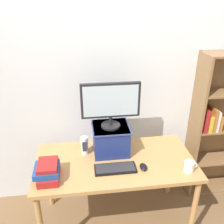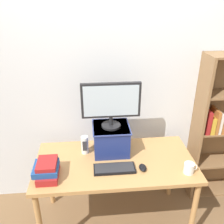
{
  "view_description": "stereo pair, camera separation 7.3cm",
  "coord_description": "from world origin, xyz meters",
  "px_view_note": "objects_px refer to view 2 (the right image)",
  "views": [
    {
      "loc": [
        -0.28,
        -1.86,
        2.2
      ],
      "look_at": [
        -0.02,
        0.07,
        1.25
      ],
      "focal_mm": 40.0,
      "sensor_mm": 36.0,
      "label": 1
    },
    {
      "loc": [
        -0.21,
        -1.87,
        2.2
      ],
      "look_at": [
        -0.02,
        0.07,
        1.25
      ],
      "focal_mm": 40.0,
      "sensor_mm": 36.0,
      "label": 2
    }
  ],
  "objects_px": {
    "computer_monitor": "(111,103)",
    "riser_box": "(111,138)",
    "keyboard": "(114,169)",
    "book_stack": "(47,170)",
    "desk": "(115,168)",
    "coffee_mug": "(189,168)",
    "desk_speaker": "(85,145)",
    "bookshelf_unit": "(224,127)",
    "computer_mouse": "(143,168)"
  },
  "relations": [
    {
      "from": "desk",
      "to": "computer_mouse",
      "type": "height_order",
      "value": "computer_mouse"
    },
    {
      "from": "bookshelf_unit",
      "to": "keyboard",
      "type": "height_order",
      "value": "bookshelf_unit"
    },
    {
      "from": "book_stack",
      "to": "coffee_mug",
      "type": "bearing_deg",
      "value": -3.12
    },
    {
      "from": "keyboard",
      "to": "desk_speaker",
      "type": "distance_m",
      "value": 0.39
    },
    {
      "from": "bookshelf_unit",
      "to": "book_stack",
      "type": "xyz_separation_m",
      "value": [
        -1.84,
        -0.54,
        -0.0
      ]
    },
    {
      "from": "book_stack",
      "to": "coffee_mug",
      "type": "distance_m",
      "value": 1.21
    },
    {
      "from": "bookshelf_unit",
      "to": "desk_speaker",
      "type": "xyz_separation_m",
      "value": [
        -1.52,
        -0.23,
        0.02
      ]
    },
    {
      "from": "desk",
      "to": "bookshelf_unit",
      "type": "relative_size",
      "value": 0.88
    },
    {
      "from": "bookshelf_unit",
      "to": "book_stack",
      "type": "relative_size",
      "value": 6.47
    },
    {
      "from": "keyboard",
      "to": "book_stack",
      "type": "height_order",
      "value": "book_stack"
    },
    {
      "from": "computer_monitor",
      "to": "book_stack",
      "type": "relative_size",
      "value": 2.08
    },
    {
      "from": "keyboard",
      "to": "coffee_mug",
      "type": "xyz_separation_m",
      "value": [
        0.64,
        -0.1,
        0.04
      ]
    },
    {
      "from": "desk",
      "to": "riser_box",
      "type": "distance_m",
      "value": 0.28
    },
    {
      "from": "coffee_mug",
      "to": "desk_speaker",
      "type": "bearing_deg",
      "value": 156.76
    },
    {
      "from": "desk",
      "to": "riser_box",
      "type": "xyz_separation_m",
      "value": [
        -0.02,
        0.16,
        0.22
      ]
    },
    {
      "from": "desk",
      "to": "book_stack",
      "type": "height_order",
      "value": "book_stack"
    },
    {
      "from": "computer_monitor",
      "to": "book_stack",
      "type": "height_order",
      "value": "computer_monitor"
    },
    {
      "from": "desk",
      "to": "keyboard",
      "type": "bearing_deg",
      "value": -98.86
    },
    {
      "from": "riser_box",
      "to": "coffee_mug",
      "type": "relative_size",
      "value": 2.93
    },
    {
      "from": "book_stack",
      "to": "bookshelf_unit",
      "type": "bearing_deg",
      "value": 16.49
    },
    {
      "from": "coffee_mug",
      "to": "keyboard",
      "type": "bearing_deg",
      "value": 171.11
    },
    {
      "from": "riser_box",
      "to": "computer_monitor",
      "type": "height_order",
      "value": "computer_monitor"
    },
    {
      "from": "riser_box",
      "to": "computer_mouse",
      "type": "height_order",
      "value": "riser_box"
    },
    {
      "from": "desk",
      "to": "computer_mouse",
      "type": "distance_m",
      "value": 0.29
    },
    {
      "from": "bookshelf_unit",
      "to": "riser_box",
      "type": "height_order",
      "value": "bookshelf_unit"
    },
    {
      "from": "riser_box",
      "to": "bookshelf_unit",
      "type": "bearing_deg",
      "value": 9.75
    },
    {
      "from": "computer_monitor",
      "to": "riser_box",
      "type": "bearing_deg",
      "value": 90.0
    },
    {
      "from": "riser_box",
      "to": "coffee_mug",
      "type": "height_order",
      "value": "riser_box"
    },
    {
      "from": "desk",
      "to": "bookshelf_unit",
      "type": "xyz_separation_m",
      "value": [
        1.24,
        0.38,
        0.15
      ]
    },
    {
      "from": "desk_speaker",
      "to": "keyboard",
      "type": "bearing_deg",
      "value": -47.92
    },
    {
      "from": "bookshelf_unit",
      "to": "coffee_mug",
      "type": "bearing_deg",
      "value": -135.81
    },
    {
      "from": "desk",
      "to": "book_stack",
      "type": "relative_size",
      "value": 5.72
    },
    {
      "from": "bookshelf_unit",
      "to": "computer_mouse",
      "type": "relative_size",
      "value": 15.99
    },
    {
      "from": "book_stack",
      "to": "computer_mouse",
      "type": "bearing_deg",
      "value": 1.16
    },
    {
      "from": "book_stack",
      "to": "desk_speaker",
      "type": "relative_size",
      "value": 1.43
    },
    {
      "from": "riser_box",
      "to": "coffee_mug",
      "type": "distance_m",
      "value": 0.76
    },
    {
      "from": "bookshelf_unit",
      "to": "riser_box",
      "type": "distance_m",
      "value": 1.29
    },
    {
      "from": "riser_box",
      "to": "computer_monitor",
      "type": "relative_size",
      "value": 0.65
    },
    {
      "from": "keyboard",
      "to": "book_stack",
      "type": "xyz_separation_m",
      "value": [
        -0.57,
        -0.03,
        0.06
      ]
    },
    {
      "from": "bookshelf_unit",
      "to": "riser_box",
      "type": "bearing_deg",
      "value": -170.25
    },
    {
      "from": "computer_monitor",
      "to": "coffee_mug",
      "type": "bearing_deg",
      "value": -31.37
    },
    {
      "from": "desk",
      "to": "keyboard",
      "type": "xyz_separation_m",
      "value": [
        -0.02,
        -0.13,
        0.09
      ]
    },
    {
      "from": "desk",
      "to": "bookshelf_unit",
      "type": "height_order",
      "value": "bookshelf_unit"
    },
    {
      "from": "bookshelf_unit",
      "to": "computer_monitor",
      "type": "relative_size",
      "value": 3.11
    },
    {
      "from": "keyboard",
      "to": "book_stack",
      "type": "bearing_deg",
      "value": -176.62
    },
    {
      "from": "computer_monitor",
      "to": "coffee_mug",
      "type": "relative_size",
      "value": 4.48
    },
    {
      "from": "riser_box",
      "to": "keyboard",
      "type": "distance_m",
      "value": 0.32
    },
    {
      "from": "coffee_mug",
      "to": "desk_speaker",
      "type": "xyz_separation_m",
      "value": [
        -0.89,
        0.38,
        0.04
      ]
    },
    {
      "from": "bookshelf_unit",
      "to": "computer_mouse",
      "type": "xyz_separation_m",
      "value": [
        -1.01,
        -0.53,
        -0.06
      ]
    },
    {
      "from": "desk",
      "to": "riser_box",
      "type": "bearing_deg",
      "value": 97.94
    }
  ]
}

